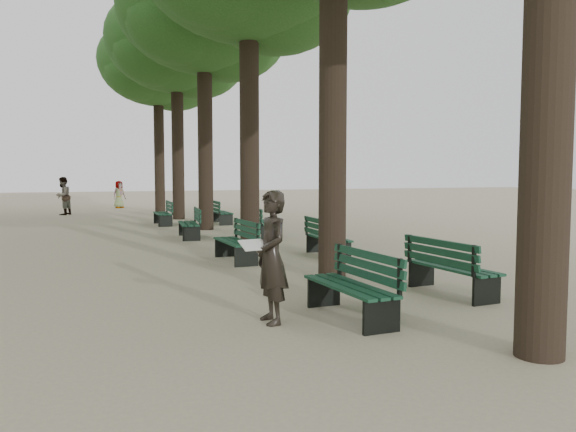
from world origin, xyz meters
name	(u,v)px	position (x,y,z in m)	size (l,w,h in m)	color
ground	(331,325)	(0.00, 0.00, 0.00)	(120.00, 120.00, 0.00)	tan
tree_central_3	(204,9)	(1.50, 13.00, 7.65)	(6.00, 6.00, 9.95)	#33261C
tree_central_4	(176,41)	(1.50, 18.00, 7.65)	(6.00, 6.00, 9.95)	#33261C
tree_central_5	(158,62)	(1.50, 23.00, 7.65)	(6.00, 6.00, 9.95)	#33261C
bench_left_0	(350,299)	(0.37, 0.18, 0.27)	(0.62, 1.81, 0.92)	black
bench_left_1	(235,249)	(0.37, 5.60, 0.27)	(0.59, 1.81, 0.92)	black
bench_left_2	(189,229)	(0.37, 10.55, 0.27)	(0.78, 1.86, 0.92)	black
bench_left_3	(163,218)	(0.37, 15.38, 0.27)	(0.64, 1.82, 0.92)	black
bench_right_0	(452,278)	(2.63, 0.91, 0.27)	(0.64, 1.82, 0.92)	black
bench_right_1	(328,245)	(2.63, 5.50, 0.27)	(0.71, 1.84, 0.92)	black
bench_right_2	(263,228)	(2.63, 10.13, 0.27)	(0.72, 1.84, 0.92)	black
bench_right_3	(222,217)	(2.63, 15.06, 0.27)	(0.65, 1.82, 0.92)	black
man_with_map	(271,257)	(-0.69, 0.38, 0.88)	(0.61, 0.70, 1.75)	black
pedestrian_a	(63,196)	(-3.19, 22.51, 0.91)	(0.89, 0.37, 1.83)	#262628
pedestrian_d	(119,194)	(-0.15, 27.36, 0.79)	(0.77, 0.32, 1.58)	#262628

